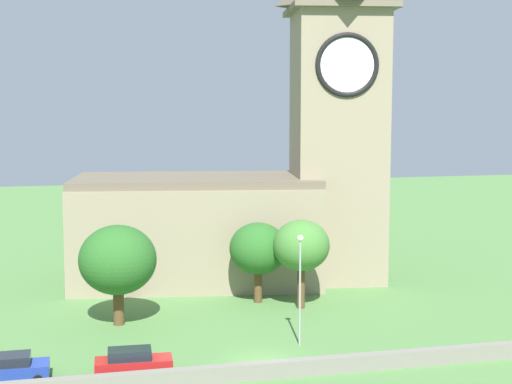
{
  "coord_description": "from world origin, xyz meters",
  "views": [
    {
      "loc": [
        -11.34,
        -45.78,
        16.59
      ],
      "look_at": [
        1.75,
        9.43,
        10.04
      ],
      "focal_mm": 53.08,
      "sensor_mm": 36.0,
      "label": 1
    }
  ],
  "objects_px": {
    "tree_churchyard": "(118,260)",
    "car_blue": "(14,368)",
    "tree_by_tower": "(258,249)",
    "tree_riverside_west": "(301,246)",
    "church": "(258,181)",
    "streetlamp_west_mid": "(300,273)",
    "car_red": "(133,362)"
  },
  "relations": [
    {
      "from": "car_blue",
      "to": "tree_churchyard",
      "type": "relative_size",
      "value": 0.53
    },
    {
      "from": "church",
      "to": "car_blue",
      "type": "xyz_separation_m",
      "value": [
        -20.56,
        -22.67,
        -8.6
      ]
    },
    {
      "from": "streetlamp_west_mid",
      "to": "tree_by_tower",
      "type": "xyz_separation_m",
      "value": [
        -0.14,
        11.81,
        -0.51
      ]
    },
    {
      "from": "car_blue",
      "to": "tree_riverside_west",
      "type": "relative_size",
      "value": 0.55
    },
    {
      "from": "streetlamp_west_mid",
      "to": "tree_churchyard",
      "type": "distance_m",
      "value": 14.31
    },
    {
      "from": "tree_by_tower",
      "to": "tree_churchyard",
      "type": "relative_size",
      "value": 0.89
    },
    {
      "from": "tree_churchyard",
      "to": "tree_riverside_west",
      "type": "relative_size",
      "value": 1.05
    },
    {
      "from": "tree_by_tower",
      "to": "tree_churchyard",
      "type": "distance_m",
      "value": 12.45
    },
    {
      "from": "tree_riverside_west",
      "to": "streetlamp_west_mid",
      "type": "bearing_deg",
      "value": -107.23
    },
    {
      "from": "church",
      "to": "tree_churchyard",
      "type": "height_order",
      "value": "church"
    },
    {
      "from": "tree_by_tower",
      "to": "tree_riverside_west",
      "type": "bearing_deg",
      "value": -40.6
    },
    {
      "from": "streetlamp_west_mid",
      "to": "car_blue",
      "type": "bearing_deg",
      "value": -171.96
    },
    {
      "from": "tree_churchyard",
      "to": "tree_by_tower",
      "type": "bearing_deg",
      "value": 18.42
    },
    {
      "from": "tree_by_tower",
      "to": "church",
      "type": "bearing_deg",
      "value": 76.79
    },
    {
      "from": "tree_by_tower",
      "to": "tree_riverside_west",
      "type": "xyz_separation_m",
      "value": [
        3.0,
        -2.57,
        0.58
      ]
    },
    {
      "from": "streetlamp_west_mid",
      "to": "tree_by_tower",
      "type": "height_order",
      "value": "streetlamp_west_mid"
    },
    {
      "from": "church",
      "to": "car_red",
      "type": "bearing_deg",
      "value": -119.96
    },
    {
      "from": "car_blue",
      "to": "tree_churchyard",
      "type": "xyz_separation_m",
      "value": [
        6.83,
        10.53,
        4.14
      ]
    },
    {
      "from": "car_red",
      "to": "streetlamp_west_mid",
      "type": "distance_m",
      "value": 12.92
    },
    {
      "from": "streetlamp_west_mid",
      "to": "tree_riverside_west",
      "type": "relative_size",
      "value": 1.06
    },
    {
      "from": "church",
      "to": "tree_by_tower",
      "type": "height_order",
      "value": "church"
    },
    {
      "from": "tree_by_tower",
      "to": "tree_churchyard",
      "type": "bearing_deg",
      "value": -161.58
    },
    {
      "from": "tree_churchyard",
      "to": "car_blue",
      "type": "bearing_deg",
      "value": -122.96
    },
    {
      "from": "church",
      "to": "car_red",
      "type": "xyz_separation_m",
      "value": [
        -13.51,
        -23.44,
        -8.56
      ]
    },
    {
      "from": "streetlamp_west_mid",
      "to": "tree_riverside_west",
      "type": "height_order",
      "value": "streetlamp_west_mid"
    },
    {
      "from": "car_blue",
      "to": "streetlamp_west_mid",
      "type": "bearing_deg",
      "value": 8.04
    },
    {
      "from": "church",
      "to": "car_red",
      "type": "distance_m",
      "value": 28.38
    },
    {
      "from": "tree_churchyard",
      "to": "tree_riverside_west",
      "type": "height_order",
      "value": "tree_churchyard"
    },
    {
      "from": "car_blue",
      "to": "tree_churchyard",
      "type": "height_order",
      "value": "tree_churchyard"
    },
    {
      "from": "car_blue",
      "to": "tree_by_tower",
      "type": "relative_size",
      "value": 0.6
    },
    {
      "from": "church",
      "to": "streetlamp_west_mid",
      "type": "xyz_separation_m",
      "value": [
        -1.79,
        -20.02,
        -4.34
      ]
    },
    {
      "from": "car_red",
      "to": "tree_by_tower",
      "type": "height_order",
      "value": "tree_by_tower"
    }
  ]
}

